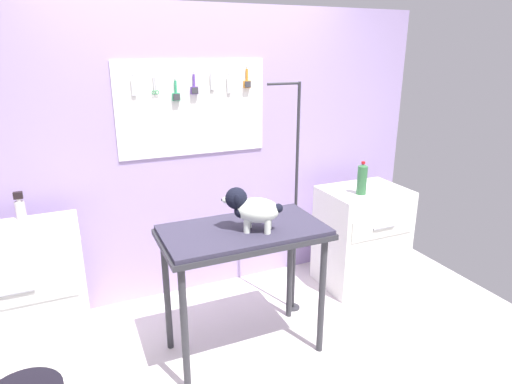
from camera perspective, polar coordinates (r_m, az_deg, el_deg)
The scene contains 9 objects.
ground at distance 3.03m, azimuth 0.99°, elevation -23.18°, with size 4.40×4.00×0.04m, color silver.
rear_wall_panel at distance 3.57m, azimuth -7.60°, elevation 4.71°, with size 4.00×0.11×2.30m.
grooming_table at distance 2.82m, azimuth -1.63°, elevation -6.54°, with size 1.05×0.57×0.90m.
grooming_arm at distance 3.28m, azimuth 5.02°, elevation -2.52°, with size 0.30×0.11×1.76m.
dog at distance 2.69m, azimuth -0.63°, elevation -2.09°, with size 0.36×0.29×0.27m.
counter_left at distance 3.25m, azimuth -28.25°, elevation -12.14°, with size 0.80×0.58×0.91m.
cabinet_right at distance 3.92m, azimuth 13.47°, elevation -5.65°, with size 0.68×0.54×0.86m.
spray_bottle_tall at distance 3.24m, azimuth -28.24°, elevation -1.84°, with size 0.06×0.06×0.19m.
soda_bottle at distance 3.61m, azimuth 13.57°, elevation 1.64°, with size 0.08×0.08×0.27m.
Camera 1 is at (-0.96, -2.06, 1.98)m, focal length 30.88 mm.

